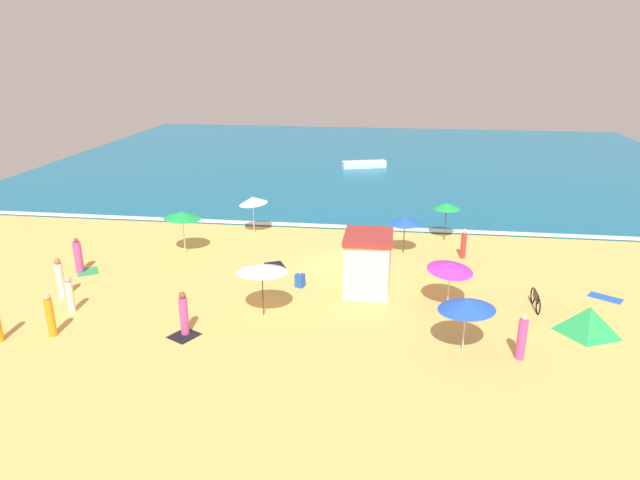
% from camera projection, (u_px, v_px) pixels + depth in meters
% --- Properties ---
extents(ground_plane, '(60.00, 60.00, 0.00)m').
position_uv_depth(ground_plane, '(344.00, 266.00, 29.12)').
color(ground_plane, '#EDBC60').
extents(ocean_water, '(60.00, 44.00, 0.10)m').
position_uv_depth(ocean_water, '(371.00, 160.00, 55.31)').
color(ocean_water, '#146B93').
rests_on(ocean_water, ground_plane).
extents(wave_breaker_foam, '(57.00, 0.70, 0.01)m').
position_uv_depth(wave_breaker_foam, '(353.00, 227.00, 34.98)').
color(wave_breaker_foam, white).
rests_on(wave_breaker_foam, ocean_water).
extents(lifeguard_cabana, '(2.16, 2.48, 2.78)m').
position_uv_depth(lifeguard_cabana, '(368.00, 263.00, 25.73)').
color(lifeguard_cabana, white).
rests_on(lifeguard_cabana, ground_plane).
extents(beach_umbrella_0, '(2.73, 2.72, 2.17)m').
position_uv_depth(beach_umbrella_0, '(467.00, 304.00, 20.60)').
color(beach_umbrella_0, silver).
rests_on(beach_umbrella_0, ground_plane).
extents(beach_umbrella_1, '(2.79, 2.79, 2.13)m').
position_uv_depth(beach_umbrella_1, '(450.00, 267.00, 24.13)').
color(beach_umbrella_1, silver).
rests_on(beach_umbrella_1, ground_plane).
extents(beach_umbrella_2, '(2.62, 2.61, 2.41)m').
position_uv_depth(beach_umbrella_2, '(182.00, 215.00, 30.29)').
color(beach_umbrella_2, silver).
rests_on(beach_umbrella_2, ground_plane).
extents(beach_umbrella_3, '(2.16, 2.16, 2.25)m').
position_uv_depth(beach_umbrella_3, '(447.00, 206.00, 32.34)').
color(beach_umbrella_3, '#4C3823').
rests_on(beach_umbrella_3, ground_plane).
extents(beach_umbrella_4, '(2.15, 2.12, 2.38)m').
position_uv_depth(beach_umbrella_4, '(253.00, 200.00, 33.43)').
color(beach_umbrella_4, silver).
rests_on(beach_umbrella_4, ground_plane).
extents(beach_umbrella_5, '(1.80, 1.79, 2.12)m').
position_uv_depth(beach_umbrella_5, '(405.00, 220.00, 30.33)').
color(beach_umbrella_5, '#4C3823').
rests_on(beach_umbrella_5, ground_plane).
extents(beach_umbrella_6, '(2.17, 2.19, 2.36)m').
position_uv_depth(beach_umbrella_6, '(262.00, 268.00, 23.23)').
color(beach_umbrella_6, '#4C3823').
rests_on(beach_umbrella_6, ground_plane).
extents(beach_tent, '(2.20, 1.97, 1.20)m').
position_uv_depth(beach_tent, '(588.00, 321.00, 22.11)').
color(beach_tent, green).
rests_on(beach_tent, ground_plane).
extents(parked_bicycle, '(0.08, 1.82, 0.76)m').
position_uv_depth(parked_bicycle, '(536.00, 300.00, 24.44)').
color(parked_bicycle, black).
rests_on(parked_bicycle, ground_plane).
extents(beachgoer_0, '(0.33, 0.33, 1.79)m').
position_uv_depth(beachgoer_0, '(50.00, 315.00, 21.95)').
color(beachgoer_0, orange).
rests_on(beachgoer_0, ground_plane).
extents(beachgoer_1, '(0.46, 0.46, 1.80)m').
position_uv_depth(beachgoer_1, '(184.00, 314.00, 22.08)').
color(beachgoer_1, '#D84CA5').
rests_on(beachgoer_1, ground_plane).
extents(beachgoer_2, '(0.35, 0.35, 1.89)m').
position_uv_depth(beachgoer_2, '(60.00, 279.00, 25.24)').
color(beachgoer_2, white).
rests_on(beachgoer_2, ground_plane).
extents(beachgoer_4, '(0.37, 0.37, 1.63)m').
position_uv_depth(beachgoer_4, '(70.00, 295.00, 23.93)').
color(beachgoer_4, white).
rests_on(beachgoer_4, ground_plane).
extents(beachgoer_5, '(0.45, 0.45, 1.74)m').
position_uv_depth(beachgoer_5, '(362.00, 242.00, 30.12)').
color(beachgoer_5, blue).
rests_on(beachgoer_5, ground_plane).
extents(beachgoer_6, '(0.39, 0.39, 1.77)m').
position_uv_depth(beachgoer_6, '(522.00, 338.00, 20.35)').
color(beachgoer_6, '#D84CA5').
rests_on(beachgoer_6, ground_plane).
extents(beachgoer_7, '(0.41, 0.41, 1.79)m').
position_uv_depth(beachgoer_7, '(78.00, 256.00, 28.14)').
color(beachgoer_7, '#D84CA5').
rests_on(beachgoer_7, ground_plane).
extents(beachgoer_8, '(0.41, 0.41, 1.61)m').
position_uv_depth(beachgoer_8, '(463.00, 244.00, 30.01)').
color(beachgoer_8, red).
rests_on(beachgoer_8, ground_plane).
extents(beachgoer_9, '(0.49, 0.49, 0.84)m').
position_uv_depth(beachgoer_9, '(300.00, 280.00, 26.56)').
color(beachgoer_9, blue).
rests_on(beachgoer_9, ground_plane).
extents(beach_towel_0, '(1.34, 1.37, 0.01)m').
position_uv_depth(beach_towel_0, '(184.00, 336.00, 22.20)').
color(beach_towel_0, black).
rests_on(beach_towel_0, ground_plane).
extents(beach_towel_1, '(1.32, 1.41, 0.01)m').
position_uv_depth(beach_towel_1, '(275.00, 265.00, 29.20)').
color(beach_towel_1, black).
rests_on(beach_towel_1, ground_plane).
extents(beach_towel_2, '(1.54, 1.35, 0.01)m').
position_uv_depth(beach_towel_2, '(605.00, 298.00, 25.50)').
color(beach_towel_2, blue).
rests_on(beach_towel_2, ground_plane).
extents(beach_towel_3, '(1.44, 1.49, 0.01)m').
position_uv_depth(beach_towel_3, '(88.00, 272.00, 28.43)').
color(beach_towel_3, green).
rests_on(beach_towel_3, ground_plane).
extents(small_boat_0, '(4.08, 2.08, 0.61)m').
position_uv_depth(small_boat_0, '(364.00, 164.00, 51.49)').
color(small_boat_0, white).
rests_on(small_boat_0, ocean_water).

